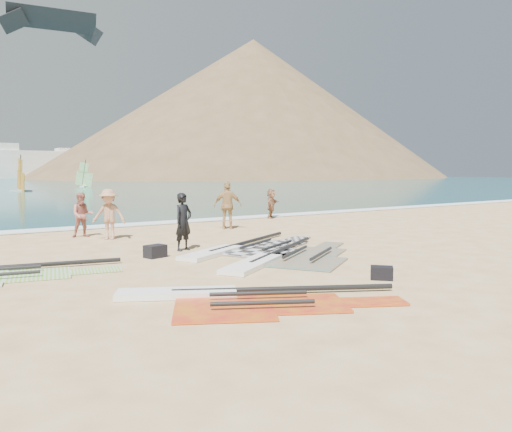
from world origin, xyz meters
TOP-DOWN VIEW (x-y plane):
  - ground at (0.00, 0.00)m, footprint 300.00×300.00m
  - surf_line at (0.00, 12.30)m, footprint 300.00×1.20m
  - headland_main at (85.00, 130.00)m, footprint 143.00×143.00m
  - headland_minor at (120.00, 140.00)m, footprint 70.00×70.00m
  - rig_grey at (0.28, 3.56)m, footprint 6.03×4.15m
  - rig_orange at (0.31, 1.56)m, footprint 5.99×4.45m
  - rig_red at (-3.18, -1.34)m, footprint 5.06×3.84m
  - gear_bag_near at (-2.55, 3.96)m, footprint 0.65×0.54m
  - gear_bag_far at (0.59, -1.59)m, footprint 0.59×0.60m
  - person_wetsuit at (-1.34, 4.64)m, footprint 0.75×0.62m
  - beachgoer_left at (-3.07, 9.53)m, footprint 0.91×0.77m
  - beachgoer_mid at (-2.47, 8.33)m, footprint 1.34×1.23m
  - beachgoer_back at (2.66, 8.69)m, footprint 1.23×1.06m
  - beachgoer_right at (6.93, 11.50)m, footprint 1.39×1.21m
  - windsurfer_centre at (1.64, 53.14)m, footprint 2.39×2.84m
  - windsurfer_right at (11.96, 65.16)m, footprint 2.27×2.18m
  - kitesurf_kite at (2.68, 39.27)m, footprint 8.93×1.91m

SIDE VIEW (x-z plane):
  - ground at x=0.00m, z-range 0.00..0.00m
  - surf_line at x=0.00m, z-range -0.02..0.02m
  - headland_main at x=85.00m, z-range -22.50..22.50m
  - headland_minor at x=120.00m, z-range -14.00..14.00m
  - rig_red at x=-3.18m, z-range -0.05..0.15m
  - rig_grey at x=0.28m, z-range -0.05..0.15m
  - rig_orange at x=0.31m, z-range -0.05..0.15m
  - gear_bag_far at x=0.59m, z-range 0.00..0.30m
  - gear_bag_near at x=-2.55m, z-range 0.00..0.36m
  - beachgoer_right at x=6.93m, z-range 0.00..1.51m
  - beachgoer_left at x=-3.07m, z-range 0.00..1.65m
  - person_wetsuit at x=-1.34m, z-range 0.00..1.78m
  - beachgoer_mid at x=-2.47m, z-range 0.00..1.81m
  - beachgoer_back at x=2.66m, z-range 0.00..1.99m
  - windsurfer_right at x=11.96m, z-range -0.80..3.20m
  - windsurfer_centre at x=1.64m, z-range -0.87..3.38m
  - kitesurf_kite at x=2.68m, z-range 14.39..17.15m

